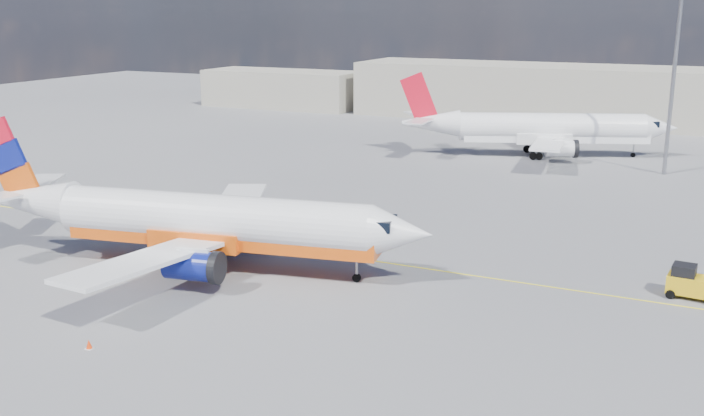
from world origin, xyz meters
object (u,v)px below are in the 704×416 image
at_px(second_jet, 542,129).
at_px(traffic_cone, 89,344).
at_px(gse_tug, 691,283).
at_px(main_jet, 201,221).

xyz_separation_m(second_jet, traffic_cone, (-9.06, -60.87, -2.87)).
height_order(second_jet, gse_tug, second_jet).
bearing_deg(second_jet, gse_tug, -88.47).
bearing_deg(traffic_cone, gse_tug, 37.41).
distance_m(second_jet, gse_tug, 44.28).
relative_size(main_jet, gse_tug, 10.95).
distance_m(second_jet, traffic_cone, 61.61).
xyz_separation_m(main_jet, second_jet, (11.31, 48.26, -0.01)).
height_order(main_jet, second_jet, main_jet).
bearing_deg(traffic_cone, second_jet, 81.54).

